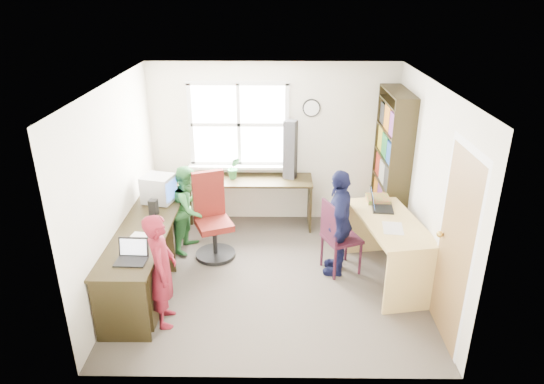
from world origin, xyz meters
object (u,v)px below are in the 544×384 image
at_px(laptop_right, 378,204).
at_px(cd_tower, 290,150).
at_px(swivel_chair, 212,221).
at_px(person_navy, 339,222).
at_px(crt_monitor, 159,189).
at_px(right_desk, 389,237).
at_px(person_red, 162,270).
at_px(wooden_chair, 337,235).
at_px(l_desk, 160,256).
at_px(laptop_left, 132,255).
at_px(person_green, 189,208).
at_px(potted_plant, 234,168).
at_px(bookshelf, 391,169).

distance_m(laptop_right, cd_tower, 1.61).
distance_m(swivel_chair, person_navy, 1.68).
bearing_deg(crt_monitor, person_navy, 3.68).
height_order(right_desk, person_red, person_red).
relative_size(right_desk, wooden_chair, 1.54).
relative_size(l_desk, cd_tower, 3.41).
height_order(laptop_left, person_green, person_green).
xyz_separation_m(l_desk, swivel_chair, (0.51, 0.85, 0.04)).
bearing_deg(right_desk, person_green, 154.10).
xyz_separation_m(laptop_right, potted_plant, (-1.90, 1.12, 0.05)).
xyz_separation_m(right_desk, cd_tower, (-1.17, 1.50, 0.60)).
relative_size(l_desk, swivel_chair, 2.57).
bearing_deg(person_green, cd_tower, -46.05).
bearing_deg(right_desk, laptop_left, -173.57).
bearing_deg(laptop_right, swivel_chair, 89.72).
xyz_separation_m(right_desk, person_red, (-2.55, -0.86, 0.06)).
xyz_separation_m(bookshelf, crt_monitor, (-3.13, -0.58, -0.07)).
height_order(right_desk, potted_plant, potted_plant).
xyz_separation_m(potted_plant, person_green, (-0.56, -0.73, -0.31)).
bearing_deg(person_green, crt_monitor, 123.58).
relative_size(laptop_right, person_red, 0.30).
relative_size(l_desk, laptop_left, 9.14).
distance_m(wooden_chair, cd_tower, 1.59).
height_order(wooden_chair, person_navy, person_navy).
relative_size(laptop_left, laptop_right, 0.85).
bearing_deg(laptop_right, cd_tower, 49.04).
relative_size(right_desk, person_green, 1.23).
distance_m(l_desk, laptop_right, 2.73).
height_order(cd_tower, potted_plant, cd_tower).
height_order(laptop_right, person_green, person_green).
relative_size(right_desk, swivel_chair, 1.29).
distance_m(l_desk, laptop_left, 0.67).
relative_size(wooden_chair, crt_monitor, 2.17).
distance_m(laptop_left, cd_tower, 2.90).
height_order(crt_monitor, person_navy, person_navy).
bearing_deg(person_red, bookshelf, -61.52).
xyz_separation_m(l_desk, potted_plant, (0.73, 1.73, 0.46)).
xyz_separation_m(potted_plant, person_navy, (1.40, -1.29, -0.23)).
distance_m(l_desk, person_red, 0.64).
bearing_deg(laptop_left, person_navy, 25.74).
bearing_deg(cd_tower, l_desk, -111.64).
bearing_deg(swivel_chair, laptop_left, -136.90).
bearing_deg(wooden_chair, person_green, 141.82).
relative_size(swivel_chair, person_navy, 0.84).
relative_size(wooden_chair, laptop_left, 2.98).
distance_m(crt_monitor, person_red, 1.55).
distance_m(crt_monitor, person_navy, 2.36).
distance_m(crt_monitor, cd_tower, 1.96).
distance_m(laptop_right, person_green, 2.50).
bearing_deg(potted_plant, bookshelf, -6.68).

